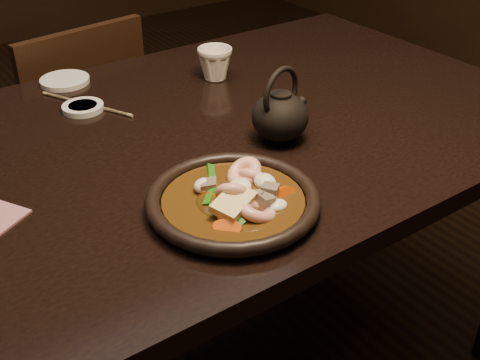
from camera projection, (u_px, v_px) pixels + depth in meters
table at (182, 170)px, 1.23m from camera, size 1.60×0.90×0.75m
chair at (77, 142)px, 1.81m from camera, size 0.44×0.44×0.82m
plate at (233, 201)px, 0.97m from camera, size 0.29×0.29×0.03m
stirfry at (238, 197)px, 0.97m from camera, size 0.18×0.17×0.07m
soy_dish at (83, 107)px, 1.29m from camera, size 0.09×0.09×0.01m
saucer_right at (65, 81)px, 1.42m from camera, size 0.12×0.12×0.01m
tea_cup at (215, 63)px, 1.42m from camera, size 0.11×0.10×0.08m
chopsticks at (86, 104)px, 1.31m from camera, size 0.12×0.23×0.01m
teapot at (280, 114)px, 1.15m from camera, size 0.13×0.11×0.15m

